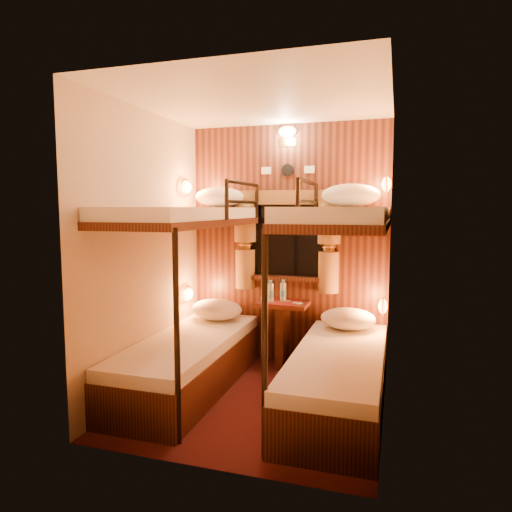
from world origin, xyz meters
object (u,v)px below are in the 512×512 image
(bunk_right, at_px, (339,338))
(bottle_left, at_px, (271,293))
(bunk_left, at_px, (189,325))
(bottle_right, at_px, (283,292))
(table, at_px, (283,325))

(bunk_right, height_order, bottle_left, bunk_right)
(bunk_left, bearing_deg, bottle_right, 51.72)
(bottle_right, bearing_deg, bunk_right, -51.33)
(table, distance_m, bottle_left, 0.35)
(bottle_left, height_order, bottle_right, same)
(table, bearing_deg, bottle_right, 97.54)
(bunk_left, relative_size, bottle_left, 8.68)
(bunk_right, bearing_deg, bottle_left, 136.03)
(bunk_right, height_order, bottle_right, bunk_right)
(bunk_left, height_order, table, bunk_left)
(bunk_left, bearing_deg, bottle_left, 53.74)
(bunk_left, height_order, bottle_left, bunk_left)
(bunk_right, distance_m, table, 1.02)
(table, bearing_deg, bunk_left, -129.67)
(table, xyz_separation_m, bottle_left, (-0.11, -0.05, 0.33))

